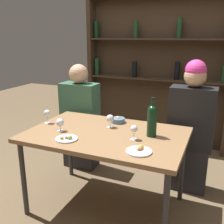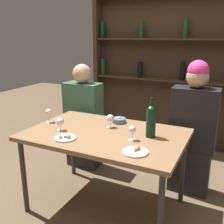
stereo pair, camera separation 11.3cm
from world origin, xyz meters
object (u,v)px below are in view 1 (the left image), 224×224
at_px(wine_glass_1, 60,123).
at_px(snack_bowl, 118,120).
at_px(wine_glass_0, 134,130).
at_px(wine_bottle, 152,119).
at_px(wine_glass_2, 110,119).
at_px(food_plate_1, 139,151).
at_px(food_plate_0, 67,139).
at_px(seated_person_right, 190,130).
at_px(seated_person_left, 80,120).
at_px(wine_glass_3, 47,114).

xyz_separation_m(wine_glass_1, snack_bowl, (0.37, 0.41, -0.05)).
bearing_deg(wine_glass_0, wine_bottle, 50.42).
xyz_separation_m(wine_glass_2, food_plate_1, (0.40, -0.40, -0.07)).
xyz_separation_m(food_plate_0, seated_person_right, (0.86, 0.89, -0.10)).
distance_m(wine_bottle, wine_glass_0, 0.18).
xyz_separation_m(food_plate_1, snack_bowl, (-0.38, 0.55, 0.01)).
relative_size(wine_bottle, snack_bowl, 2.50).
bearing_deg(wine_glass_1, seated_person_left, 107.27).
bearing_deg(wine_bottle, wine_glass_3, -176.35).
relative_size(wine_glass_3, snack_bowl, 1.01).
relative_size(wine_glass_1, wine_glass_2, 0.95).
xyz_separation_m(wine_glass_2, seated_person_right, (0.65, 0.48, -0.17)).
distance_m(wine_glass_2, food_plate_1, 0.57).
height_order(snack_bowl, seated_person_left, seated_person_left).
height_order(food_plate_0, seated_person_left, seated_person_left).
bearing_deg(food_plate_0, seated_person_right, 46.00).
bearing_deg(wine_bottle, snack_bowl, 150.52).
relative_size(wine_bottle, wine_glass_0, 2.69).
bearing_deg(wine_bottle, seated_person_left, 151.27).
relative_size(wine_glass_2, food_plate_1, 0.64).
height_order(wine_glass_3, seated_person_right, seated_person_right).
height_order(wine_glass_1, wine_glass_2, wine_glass_2).
distance_m(food_plate_1, snack_bowl, 0.67).
distance_m(food_plate_0, snack_bowl, 0.60).
height_order(wine_bottle, snack_bowl, wine_bottle).
bearing_deg(seated_person_right, food_plate_0, -134.00).
xyz_separation_m(food_plate_0, seated_person_left, (-0.39, 0.89, -0.16)).
relative_size(wine_bottle, seated_person_left, 0.27).
bearing_deg(seated_person_right, seated_person_left, 180.00).
bearing_deg(wine_glass_0, wine_glass_2, 146.63).
distance_m(wine_glass_0, wine_glass_1, 0.65).
relative_size(wine_glass_3, seated_person_right, 0.10).
bearing_deg(snack_bowl, wine_glass_0, -51.72).
xyz_separation_m(wine_glass_1, food_plate_0, (0.16, -0.15, -0.07)).
height_order(wine_glass_0, wine_glass_3, wine_glass_3).
relative_size(wine_bottle, wine_glass_3, 2.47).
relative_size(wine_glass_2, seated_person_right, 0.09).
height_order(wine_glass_3, food_plate_0, wine_glass_3).
xyz_separation_m(food_plate_0, snack_bowl, (0.22, 0.56, 0.01)).
xyz_separation_m(wine_bottle, food_plate_1, (0.00, -0.34, -0.14)).
height_order(wine_glass_2, seated_person_left, seated_person_left).
height_order(wine_glass_0, seated_person_left, seated_person_left).
relative_size(snack_bowl, seated_person_left, 0.11).
relative_size(wine_glass_0, seated_person_right, 0.09).
distance_m(wine_bottle, seated_person_left, 1.17).
distance_m(wine_bottle, food_plate_0, 0.71).
relative_size(food_plate_0, seated_person_left, 0.15).
bearing_deg(seated_person_right, wine_bottle, -115.22).
bearing_deg(wine_glass_0, food_plate_1, -62.08).
height_order(wine_glass_3, snack_bowl, wine_glass_3).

